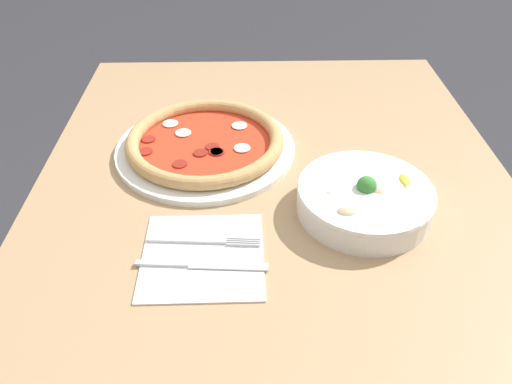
# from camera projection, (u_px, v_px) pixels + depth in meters

# --- Properties ---
(dining_table) EXTENTS (1.06, 0.85, 0.76)m
(dining_table) POSITION_uv_depth(u_px,v_px,m) (274.00, 235.00, 0.95)
(dining_table) COLOR tan
(dining_table) RESTS_ON ground_plane
(pizza) EXTENTS (0.34, 0.34, 0.04)m
(pizza) POSITION_uv_depth(u_px,v_px,m) (205.00, 143.00, 0.95)
(pizza) COLOR white
(pizza) RESTS_ON dining_table
(bowl) EXTENTS (0.22, 0.22, 0.07)m
(bowl) POSITION_uv_depth(u_px,v_px,m) (365.00, 197.00, 0.80)
(bowl) COLOR white
(bowl) RESTS_ON dining_table
(napkin) EXTENTS (0.18, 0.18, 0.00)m
(napkin) POSITION_uv_depth(u_px,v_px,m) (203.00, 256.00, 0.74)
(napkin) COLOR white
(napkin) RESTS_ON dining_table
(fork) EXTENTS (0.02, 0.17, 0.00)m
(fork) POSITION_uv_depth(u_px,v_px,m) (203.00, 241.00, 0.76)
(fork) COLOR silver
(fork) RESTS_ON napkin
(knife) EXTENTS (0.02, 0.19, 0.01)m
(knife) POSITION_uv_depth(u_px,v_px,m) (196.00, 265.00, 0.72)
(knife) COLOR silver
(knife) RESTS_ON napkin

